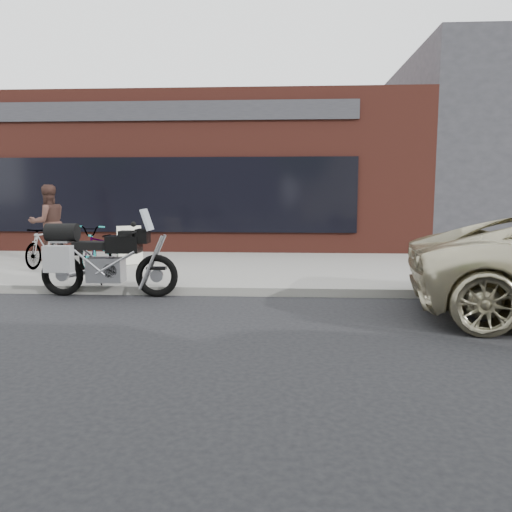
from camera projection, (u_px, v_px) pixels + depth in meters
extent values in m
plane|color=black|center=(165.00, 386.00, 4.61)|extent=(120.00, 120.00, 0.00)
cube|color=gray|center=(237.00, 266.00, 11.53)|extent=(44.00, 6.00, 0.15)
cube|color=#5B261D|center=(201.00, 179.00, 18.30)|extent=(14.00, 10.00, 4.50)
cube|color=black|center=(170.00, 195.00, 13.39)|extent=(10.00, 0.08, 2.00)
cube|color=#2C2C32|center=(168.00, 111.00, 13.11)|extent=(10.00, 0.08, 0.50)
torus|color=black|center=(62.00, 275.00, 8.58)|extent=(0.74, 0.12, 0.74)
torus|color=black|center=(157.00, 276.00, 8.49)|extent=(0.74, 0.12, 0.74)
cube|color=#B7B7BC|center=(106.00, 270.00, 8.52)|extent=(0.60, 0.33, 0.42)
cube|color=black|center=(124.00, 244.00, 8.45)|extent=(0.55, 0.35, 0.29)
cube|color=black|center=(92.00, 245.00, 8.48)|extent=(0.60, 0.31, 0.13)
cube|color=black|center=(71.00, 250.00, 8.52)|extent=(0.33, 0.24, 0.15)
cube|color=black|center=(143.00, 236.00, 8.41)|extent=(0.20, 0.26, 0.24)
cube|color=silver|center=(147.00, 220.00, 8.37)|extent=(0.16, 0.33, 0.37)
cylinder|color=black|center=(138.00, 231.00, 8.41)|extent=(0.03, 0.77, 0.03)
cube|color=#B7B7BC|center=(63.00, 241.00, 8.50)|extent=(0.31, 0.33, 0.03)
cube|color=gray|center=(58.00, 259.00, 8.25)|extent=(0.46, 0.20, 0.44)
cylinder|color=black|center=(62.00, 232.00, 8.48)|extent=(0.53, 0.31, 0.31)
cylinder|color=#B7B7BC|center=(85.00, 272.00, 8.73)|extent=(0.61, 0.09, 0.21)
imported|color=gray|center=(103.00, 246.00, 10.71)|extent=(0.87, 1.87, 0.95)
imported|color=gray|center=(46.00, 246.00, 10.91)|extent=(0.58, 1.52, 0.89)
cube|color=white|center=(130.00, 245.00, 11.26)|extent=(0.60, 0.47, 0.87)
cube|color=white|center=(129.00, 244.00, 11.47)|extent=(0.60, 0.47, 0.87)
imported|color=#4D3129|center=(48.00, 223.00, 11.84)|extent=(1.11, 1.10, 1.80)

